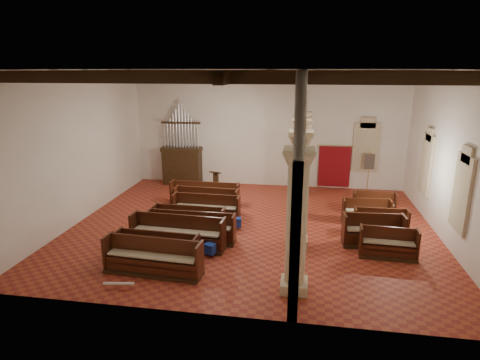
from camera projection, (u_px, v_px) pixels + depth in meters
name	position (u px, v px, depth m)	size (l,w,h in m)	color
floor	(252.00, 226.00, 15.85)	(14.00, 14.00, 0.00)	#9B3B22
ceiling	(253.00, 69.00, 14.24)	(14.00, 14.00, 0.00)	#331C11
wall_back	(267.00, 129.00, 20.75)	(14.00, 0.02, 6.00)	white
wall_front	(219.00, 203.00, 9.34)	(14.00, 0.02, 6.00)	white
wall_left	(80.00, 147.00, 16.12)	(0.02, 12.00, 6.00)	white
wall_right	(451.00, 159.00, 13.97)	(0.02, 12.00, 6.00)	white
ceiling_beams	(253.00, 75.00, 14.29)	(13.80, 11.80, 0.30)	#372411
arcade	(301.00, 139.00, 14.62)	(0.90, 11.90, 6.00)	beige
window_right_a	(463.00, 193.00, 12.76)	(0.03, 1.00, 2.20)	#2B624C
window_right_b	(427.00, 165.00, 16.56)	(0.03, 1.00, 2.20)	#2B624C
window_back	(366.00, 147.00, 20.18)	(1.00, 0.03, 2.20)	#2B624C
pipe_organ	(182.00, 159.00, 21.40)	(2.10, 0.85, 4.40)	#372411
lectern	(216.00, 184.00, 19.89)	(0.54, 0.56, 1.20)	black
dossal_curtain	(334.00, 166.00, 20.63)	(1.80, 0.07, 2.17)	maroon
processional_banner	(368.00, 178.00, 19.89)	(0.49, 0.63, 2.16)	#372411
hymnal_box_a	(196.00, 268.00, 12.06)	(0.29, 0.24, 0.29)	navy
hymnal_box_b	(210.00, 249.00, 13.28)	(0.34, 0.27, 0.34)	navy
hymnal_box_c	(236.00, 222.00, 15.53)	(0.35, 0.28, 0.35)	#163D97
tube_heater_a	(119.00, 284.00, 11.33)	(0.09, 0.09, 0.88)	white
tube_heater_b	(153.00, 266.00, 12.31)	(0.09, 0.09, 0.93)	silver
nave_pew_0	(153.00, 262.00, 12.14)	(3.08, 0.93, 1.11)	#372411
nave_pew_1	(157.00, 252.00, 12.92)	(2.75, 0.78, 0.98)	#372411
nave_pew_2	(178.00, 237.00, 13.92)	(3.36, 0.93, 1.14)	#372411
nave_pew_3	(191.00, 232.00, 14.46)	(3.22, 0.72, 1.07)	#372411
nave_pew_4	(189.00, 222.00, 15.42)	(2.79, 0.65, 0.95)	#372411
nave_pew_5	(206.00, 211.00, 16.54)	(2.78, 0.74, 1.04)	#372411
nave_pew_6	(206.00, 205.00, 17.26)	(2.80, 0.83, 1.09)	#372411
nave_pew_7	(205.00, 197.00, 18.39)	(3.17, 0.72, 1.03)	#372411
aisle_pew_0	(388.00, 247.00, 13.20)	(1.87, 0.77, 1.01)	#372411
aisle_pew_1	(373.00, 235.00, 14.06)	(2.13, 0.90, 1.14)	#372411
aisle_pew_2	(380.00, 225.00, 15.11)	(1.99, 0.69, 0.96)	#372411
aisle_pew_3	(366.00, 215.00, 16.11)	(1.91, 0.78, 1.00)	#372411
aisle_pew_4	(374.00, 208.00, 16.93)	(1.74, 0.69, 1.03)	#372411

